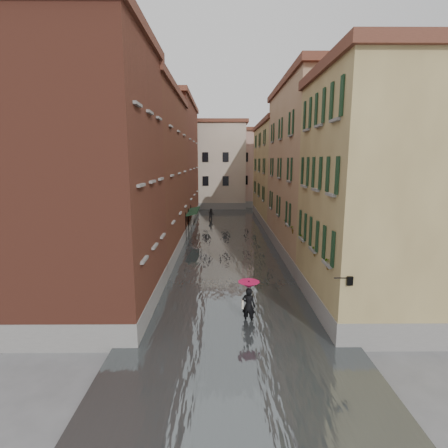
{
  "coord_description": "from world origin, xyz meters",
  "views": [
    {
      "loc": [
        -0.61,
        -18.88,
        7.61
      ],
      "look_at": [
        -0.44,
        6.14,
        3.0
      ],
      "focal_mm": 28.0,
      "sensor_mm": 36.0,
      "label": 1
    }
  ],
  "objects": [
    {
      "name": "floodwater",
      "position": [
        0.0,
        13.0,
        0.1
      ],
      "size": [
        10.0,
        60.0,
        0.2
      ],
      "primitive_type": "cube",
      "color": "#4A5052",
      "rests_on": "ground"
    },
    {
      "name": "pedestrian_main",
      "position": [
        0.64,
        -3.51,
        1.27
      ],
      "size": [
        1.03,
        1.03,
        2.06
      ],
      "color": "black",
      "rests_on": "ground"
    },
    {
      "name": "building_end_cream",
      "position": [
        -3.0,
        38.0,
        6.5
      ],
      "size": [
        12.0,
        9.0,
        13.0
      ],
      "primitive_type": "cube",
      "color": "beige",
      "rests_on": "ground"
    },
    {
      "name": "building_right_near",
      "position": [
        7.0,
        -2.0,
        5.75
      ],
      "size": [
        6.0,
        8.0,
        11.5
      ],
      "primitive_type": "cube",
      "color": "olive",
      "rests_on": "ground"
    },
    {
      "name": "awning_far",
      "position": [
        -3.49,
        17.08,
        2.46
      ],
      "size": [
        1.09,
        2.87,
        2.8
      ],
      "color": "black",
      "rests_on": "ground"
    },
    {
      "name": "wall_lantern",
      "position": [
        4.33,
        -6.0,
        3.01
      ],
      "size": [
        0.71,
        0.22,
        0.35
      ],
      "color": "black",
      "rests_on": "ground"
    },
    {
      "name": "building_left_mid",
      "position": [
        -7.0,
        9.0,
        6.25
      ],
      "size": [
        6.0,
        14.0,
        12.5
      ],
      "primitive_type": "cube",
      "color": "#59301C",
      "rests_on": "ground"
    },
    {
      "name": "building_left_near",
      "position": [
        -7.0,
        -2.0,
        6.5
      ],
      "size": [
        6.0,
        8.0,
        13.0
      ],
      "primitive_type": "cube",
      "color": "brown",
      "rests_on": "ground"
    },
    {
      "name": "building_right_mid",
      "position": [
        7.0,
        9.0,
        6.5
      ],
      "size": [
        6.0,
        14.0,
        13.0
      ],
      "primitive_type": "cube",
      "color": "tan",
      "rests_on": "ground"
    },
    {
      "name": "window_planters",
      "position": [
        4.12,
        0.56,
        3.51
      ],
      "size": [
        0.59,
        10.84,
        0.84
      ],
      "color": "#9A4232",
      "rests_on": "ground"
    },
    {
      "name": "building_end_pink",
      "position": [
        6.0,
        40.0,
        6.0
      ],
      "size": [
        10.0,
        9.0,
        12.0
      ],
      "primitive_type": "cube",
      "color": "tan",
      "rests_on": "ground"
    },
    {
      "name": "ground",
      "position": [
        0.0,
        0.0,
        0.0
      ],
      "size": [
        120.0,
        120.0,
        0.0
      ],
      "primitive_type": "plane",
      "color": "#57575A",
      "rests_on": "ground"
    },
    {
      "name": "building_right_far",
      "position": [
        7.0,
        24.0,
        5.75
      ],
      "size": [
        6.0,
        16.0,
        11.5
      ],
      "primitive_type": "cube",
      "color": "olive",
      "rests_on": "ground"
    },
    {
      "name": "building_left_far",
      "position": [
        -7.0,
        24.0,
        7.0
      ],
      "size": [
        6.0,
        16.0,
        14.0
      ],
      "primitive_type": "cube",
      "color": "brown",
      "rests_on": "ground"
    },
    {
      "name": "pedestrian_far",
      "position": [
        -1.92,
        24.5,
        0.79
      ],
      "size": [
        0.87,
        0.74,
        1.58
      ],
      "primitive_type": "imported",
      "rotation": [
        0.0,
        0.0,
        0.2
      ],
      "color": "black",
      "rests_on": "ground"
    },
    {
      "name": "awning_near",
      "position": [
        -3.49,
        14.57,
        2.46
      ],
      "size": [
        1.09,
        2.78,
        2.8
      ],
      "color": "black",
      "rests_on": "ground"
    }
  ]
}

